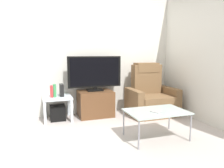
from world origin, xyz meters
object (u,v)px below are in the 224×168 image
object	(u,v)px
book_middle	(55,91)
game_console	(62,90)
television	(95,73)
recliner_armchair	(151,97)
side_table	(57,100)
tv_stand	(95,104)
coffee_table	(156,113)
cell_phone	(155,112)
subwoofer_box	(58,113)
book_leftmost	(51,91)

from	to	relation	value
book_middle	game_console	world-z (taller)	book_middle
television	recliner_armchair	size ratio (longest dim) A/B	1.01
recliner_armchair	side_table	xyz separation A→B (m)	(-1.90, 0.23, 0.02)
television	recliner_armchair	distance (m)	1.28
book_middle	game_console	size ratio (longest dim) A/B	1.02
side_table	tv_stand	bearing A→B (deg)	0.79
television	coffee_table	bearing A→B (deg)	-67.82
television	book_middle	size ratio (longest dim) A/B	4.56
book_middle	cell_phone	bearing A→B (deg)	-47.39
tv_stand	television	bearing A→B (deg)	90.00
television	cell_phone	distance (m)	1.65
recliner_armchair	subwoofer_box	xyz separation A→B (m)	(-1.90, 0.23, -0.23)
tv_stand	side_table	distance (m)	0.77
recliner_armchair	television	bearing A→B (deg)	167.88
television	book_middle	bearing A→B (deg)	-176.46
side_table	book_leftmost	distance (m)	0.21
recliner_armchair	coffee_table	world-z (taller)	recliner_armchair
television	book_middle	world-z (taller)	television
book_middle	coffee_table	bearing A→B (deg)	-44.89
recliner_armchair	side_table	size ratio (longest dim) A/B	2.00
side_table	game_console	distance (m)	0.21
television	book_middle	xyz separation A→B (m)	(-0.80, -0.05, -0.31)
tv_stand	television	world-z (taller)	television
recliner_armchair	book_leftmost	distance (m)	2.02
recliner_armchair	subwoofer_box	bearing A→B (deg)	173.77
television	coffee_table	world-z (taller)	television
television	tv_stand	bearing A→B (deg)	-90.00
side_table	cell_phone	xyz separation A→B (m)	(1.29, -1.46, 0.04)
tv_stand	cell_phone	bearing A→B (deg)	-70.36
tv_stand	book_middle	bearing A→B (deg)	-177.82
recliner_armchair	side_table	distance (m)	1.91
subwoofer_box	television	bearing A→B (deg)	2.24
subwoofer_box	cell_phone	distance (m)	1.97
book_middle	coffee_table	world-z (taller)	book_middle
television	side_table	xyz separation A→B (m)	(-0.76, -0.03, -0.51)
tv_stand	coffee_table	xyz separation A→B (m)	(0.58, -1.41, 0.14)
subwoofer_box	tv_stand	bearing A→B (deg)	0.79
side_table	coffee_table	xyz separation A→B (m)	(1.34, -1.40, 0.01)
recliner_armchair	game_console	xyz separation A→B (m)	(-1.81, 0.24, 0.21)
tv_stand	side_table	xyz separation A→B (m)	(-0.76, -0.01, 0.13)
recliner_armchair	tv_stand	bearing A→B (deg)	168.80
television	book_middle	distance (m)	0.86
television	side_table	bearing A→B (deg)	-177.76
coffee_table	cell_phone	xyz separation A→B (m)	(-0.06, -0.06, 0.03)
book_leftmost	book_middle	world-z (taller)	book_middle
tv_stand	cell_phone	xyz separation A→B (m)	(0.53, -1.47, 0.17)
recliner_armchair	game_console	bearing A→B (deg)	173.12
recliner_armchair	game_console	distance (m)	1.84
television	recliner_armchair	world-z (taller)	television
subwoofer_box	game_console	size ratio (longest dim) A/B	1.22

